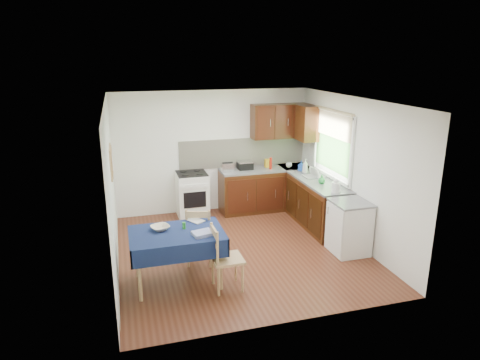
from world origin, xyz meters
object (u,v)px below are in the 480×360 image
object	(u,v)px
chair_far	(199,234)
kettle	(336,186)
dining_table	(177,239)
toaster	(227,167)
chair_near	(224,256)
dish_rack	(314,176)
sandwich_press	(245,165)

from	to	relation	value
chair_far	kettle	xyz separation A→B (m)	(2.41, 0.20, 0.51)
dining_table	toaster	distance (m)	2.92
chair_far	kettle	distance (m)	2.48
chair_near	dish_rack	xyz separation A→B (m)	(2.30, 2.02, 0.42)
toaster	chair_far	bearing A→B (deg)	-123.04
dining_table	dish_rack	distance (m)	3.36
chair_near	dining_table	bearing A→B (deg)	60.16
chair_near	toaster	world-z (taller)	toaster
chair_far	toaster	world-z (taller)	toaster
dining_table	chair_far	size ratio (longest dim) A/B	1.38
chair_far	kettle	world-z (taller)	kettle
toaster	chair_near	bearing A→B (deg)	-112.87
kettle	sandwich_press	bearing A→B (deg)	118.66
sandwich_press	chair_near	bearing A→B (deg)	-116.06
chair_far	sandwich_press	size ratio (longest dim) A/B	3.17
dining_table	sandwich_press	size ratio (longest dim) A/B	4.36
chair_far	dining_table	bearing A→B (deg)	67.85
toaster	dish_rack	size ratio (longest dim) A/B	0.63
chair_near	toaster	distance (m)	3.03
dish_rack	toaster	bearing A→B (deg)	128.64
toaster	dish_rack	distance (m)	1.74
toaster	sandwich_press	size ratio (longest dim) A/B	0.84
kettle	dish_rack	bearing A→B (deg)	86.01
chair_near	chair_far	bearing A→B (deg)	11.98
dish_rack	sandwich_press	bearing A→B (deg)	118.56
sandwich_press	kettle	size ratio (longest dim) A/B	1.24
sandwich_press	chair_far	bearing A→B (deg)	-127.10
toaster	dining_table	bearing A→B (deg)	-126.10
dish_rack	kettle	size ratio (longest dim) A/B	1.64
toaster	sandwich_press	xyz separation A→B (m)	(0.39, 0.07, -0.00)
dining_table	chair_near	bearing A→B (deg)	-5.91
dining_table	dish_rack	world-z (taller)	dish_rack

